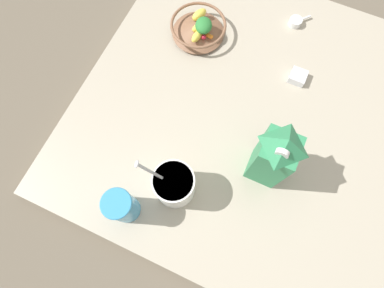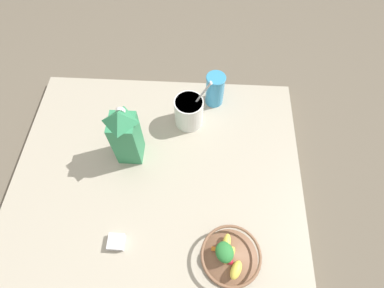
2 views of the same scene
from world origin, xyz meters
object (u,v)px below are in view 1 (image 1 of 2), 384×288
at_px(drinking_cup, 121,206).
at_px(spice_jar, 297,77).
at_px(milk_carton, 272,156).
at_px(yogurt_tub, 173,184).
at_px(fruit_bowl, 198,27).

distance_m(drinking_cup, spice_jar, 0.70).
bearing_deg(milk_carton, yogurt_tub, -142.45).
height_order(milk_carton, spice_jar, milk_carton).
xyz_separation_m(yogurt_tub, spice_jar, (0.22, 0.51, -0.06)).
distance_m(fruit_bowl, drinking_cup, 0.66).
distance_m(milk_carton, drinking_cup, 0.43).
height_order(fruit_bowl, drinking_cup, drinking_cup).
height_order(milk_carton, yogurt_tub, milk_carton).
bearing_deg(drinking_cup, yogurt_tub, 47.93).
height_order(fruit_bowl, spice_jar, fruit_bowl).
bearing_deg(spice_jar, drinking_cup, -116.95).
bearing_deg(drinking_cup, spice_jar, 63.05).
bearing_deg(fruit_bowl, spice_jar, -4.30).
xyz_separation_m(fruit_bowl, milk_carton, (0.38, -0.37, 0.10)).
bearing_deg(milk_carton, drinking_cup, -138.73).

